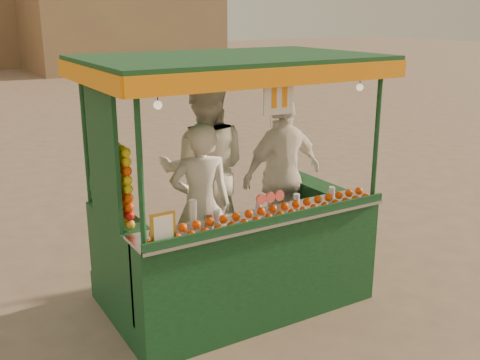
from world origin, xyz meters
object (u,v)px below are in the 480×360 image
juice_cart (231,230)px  vendor_middle (205,171)px  vendor_left (201,205)px  vendor_right (282,175)px

juice_cart → vendor_middle: 0.71m
vendor_middle → vendor_left: bearing=87.5°
juice_cart → vendor_middle: size_ratio=1.38×
vendor_left → vendor_right: bearing=-149.9°
vendor_left → vendor_right: vendor_right is taller
juice_cart → vendor_middle: bearing=90.0°
vendor_right → vendor_left: bearing=7.7°
juice_cart → vendor_middle: juice_cart is taller
vendor_middle → juice_cart: bearing=118.7°
juice_cart → vendor_right: size_ratio=1.55×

